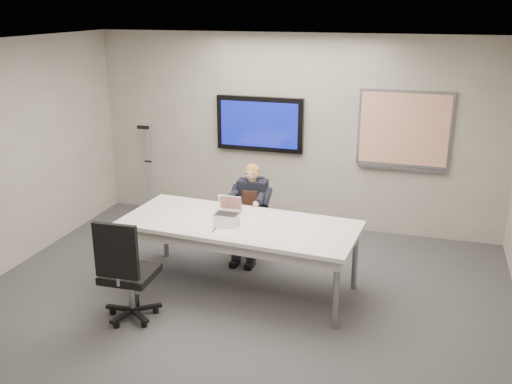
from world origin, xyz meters
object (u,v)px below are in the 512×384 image
(office_chair_near, at_px, (129,289))
(conference_table, at_px, (240,230))
(office_chair_far, at_px, (253,230))
(laptop, at_px, (228,210))
(seated_person, at_px, (249,222))

(office_chair_near, bearing_deg, conference_table, -132.91)
(conference_table, relative_size, office_chair_near, 2.37)
(office_chair_far, relative_size, laptop, 3.17)
(conference_table, bearing_deg, laptop, 137.63)
(office_chair_far, height_order, office_chair_near, office_chair_near)
(office_chair_far, height_order, seated_person, seated_person)
(laptop, bearing_deg, conference_table, -44.87)
(office_chair_far, xyz_separation_m, seated_person, (0.01, -0.23, 0.20))
(office_chair_near, xyz_separation_m, laptop, (0.66, 1.24, 0.51))
(seated_person, bearing_deg, office_chair_far, 88.40)
(seated_person, bearing_deg, office_chair_near, -115.51)
(conference_table, xyz_separation_m, laptop, (-0.21, 0.22, 0.15))
(office_chair_near, height_order, laptop, office_chair_near)
(office_chair_far, xyz_separation_m, office_chair_near, (-0.72, -2.07, 0.07))
(office_chair_near, relative_size, seated_person, 0.94)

